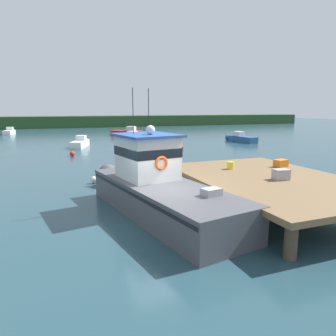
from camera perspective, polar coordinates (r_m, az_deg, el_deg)
ground_plane at (r=11.56m, az=-1.22°, el=-9.37°), size 200.00×200.00×0.00m
dock at (r=13.58m, az=18.18°, el=-2.13°), size 6.00×9.00×1.20m
main_fishing_boat at (r=12.19m, az=-2.38°, el=-3.35°), size 3.92×9.97×4.80m
crate_single_by_cleat at (r=13.20m, az=19.96°, el=-1.10°), size 0.66×0.52×0.42m
crate_single_far at (r=16.11m, az=19.93°, el=0.83°), size 0.66×0.52×0.35m
bait_bucket at (r=14.88m, az=11.37°, el=0.47°), size 0.32×0.32×0.34m
moored_boat_outer_mooring at (r=38.60m, az=-6.09°, el=5.46°), size 3.84×4.58×1.27m
moored_boat_far_right at (r=39.09m, az=13.17°, el=5.30°), size 1.71×4.99×1.25m
moored_boat_off_the_point at (r=34.42m, az=-15.69°, el=4.43°), size 2.47×4.67×1.18m
moored_boat_mid_harbor at (r=55.87m, az=-26.98°, el=5.93°), size 1.59×4.43×1.11m
moored_boat_far_left at (r=46.68m, az=-7.16°, el=6.42°), size 5.10×4.39×1.43m
mooring_buoy_outer at (r=17.33m, az=-13.36°, el=-2.13°), size 0.39×0.39×0.39m
mooring_buoy_channel_marker at (r=27.74m, az=-17.10°, el=2.51°), size 0.43×0.43×0.43m
mooring_buoy_inshore at (r=31.22m, az=2.52°, el=3.83°), size 0.41×0.41×0.41m
far_shoreline at (r=72.35m, az=-18.36°, el=8.05°), size 120.00×8.00×2.40m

